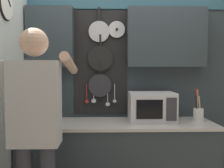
{
  "coord_description": "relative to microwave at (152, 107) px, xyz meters",
  "views": [
    {
      "loc": [
        -0.13,
        -2.59,
        1.47
      ],
      "look_at": [
        -0.06,
        0.19,
        1.31
      ],
      "focal_mm": 40.0,
      "sensor_mm": 36.0,
      "label": 1
    }
  ],
  "objects": [
    {
      "name": "back_wall_unit",
      "position": [
        -0.34,
        0.24,
        0.41
      ],
      "size": [
        2.59,
        0.2,
        2.46
      ],
      "color": "#2D383D",
      "rests_on": "ground_plane"
    },
    {
      "name": "microwave",
      "position": [
        0.0,
        0.0,
        0.0
      ],
      "size": [
        0.48,
        0.35,
        0.31
      ],
      "color": "silver",
      "rests_on": "base_cabinet_counter"
    },
    {
      "name": "side_wall",
      "position": [
        -1.39,
        -0.44,
        0.17
      ],
      "size": [
        0.07,
        1.6,
        2.46
      ],
      "color": "silver",
      "rests_on": "ground_plane"
    },
    {
      "name": "person",
      "position": [
        -1.04,
        -0.67,
        0.0
      ],
      "size": [
        0.54,
        0.69,
        1.79
      ],
      "color": "#383842",
      "rests_on": "ground_plane"
    },
    {
      "name": "knife_block",
      "position": [
        -1.1,
        0.0,
        -0.07
      ],
      "size": [
        0.12,
        0.16,
        0.26
      ],
      "color": "brown",
      "rests_on": "base_cabinet_counter"
    },
    {
      "name": "utensil_crock",
      "position": [
        0.51,
        0.0,
        -0.07
      ],
      "size": [
        0.11,
        0.11,
        0.35
      ],
      "color": "white",
      "rests_on": "base_cabinet_counter"
    },
    {
      "name": "base_cabinet_counter",
      "position": [
        -0.36,
        -0.04,
        -0.62
      ],
      "size": [
        2.02,
        0.61,
        0.92
      ],
      "color": "#2D383D",
      "rests_on": "ground_plane"
    }
  ]
}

